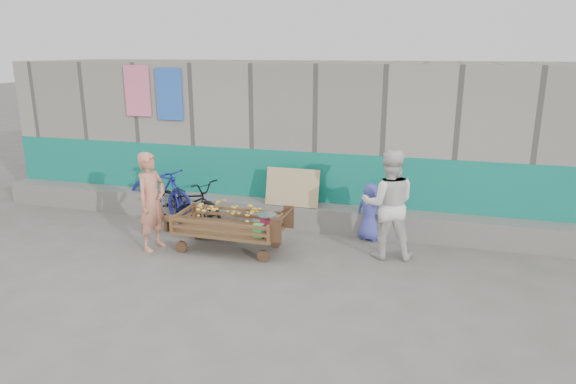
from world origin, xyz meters
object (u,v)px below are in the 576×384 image
(bench, at_px, (188,222))
(woman, at_px, (388,204))
(vendor_man, at_px, (152,201))
(bicycle_dark, at_px, (189,202))
(bicycle_blue, at_px, (160,193))
(banana_cart, at_px, (226,219))
(child, at_px, (370,212))

(bench, relative_size, woman, 0.56)
(vendor_man, xyz_separation_m, bicycle_dark, (0.02, 1.24, -0.36))
(bench, xyz_separation_m, vendor_man, (-0.16, -0.91, 0.64))
(woman, bearing_deg, bicycle_blue, -18.31)
(bench, xyz_separation_m, woman, (3.62, -0.16, 0.70))
(banana_cart, relative_size, vendor_man, 1.14)
(vendor_man, xyz_separation_m, bicycle_blue, (-0.68, 1.44, -0.29))
(banana_cart, relative_size, bicycle_dark, 1.07)
(banana_cart, relative_size, bicycle_blue, 1.06)
(vendor_man, height_order, bicycle_dark, vendor_man)
(child, height_order, bicycle_blue, bicycle_blue)
(banana_cart, height_order, woman, woman)
(woman, distance_m, child, 0.86)
(child, relative_size, bicycle_blue, 0.57)
(woman, relative_size, bicycle_blue, 0.99)
(banana_cart, xyz_separation_m, child, (2.21, 1.15, -0.03))
(banana_cart, relative_size, bench, 1.90)
(bicycle_dark, distance_m, bicycle_blue, 0.74)
(child, distance_m, bicycle_blue, 4.10)
(bench, height_order, woman, woman)
(bicycle_dark, bearing_deg, bicycle_blue, 96.95)
(bench, distance_m, vendor_man, 1.13)
(vendor_man, bearing_deg, bicycle_dark, 8.98)
(woman, xyz_separation_m, bicycle_blue, (-4.46, 0.68, -0.35))
(child, xyz_separation_m, bicycle_dark, (-3.39, -0.20, -0.05))
(woman, bearing_deg, bench, -12.18)
(bench, height_order, bicycle_dark, bicycle_dark)
(woman, height_order, bicycle_blue, woman)
(bench, bearing_deg, bicycle_dark, 113.38)
(vendor_man, relative_size, bicycle_blue, 0.93)
(bench, distance_m, child, 3.31)
(woman, bearing_deg, vendor_man, 1.66)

